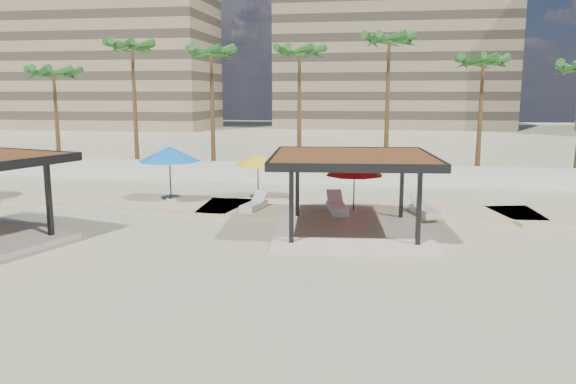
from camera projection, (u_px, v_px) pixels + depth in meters
name	position (u px, v px, depth m)	size (l,w,h in m)	color
ground	(304.00, 248.00, 20.74)	(200.00, 200.00, 0.00)	#CBBB86
promenade	(365.00, 208.00, 27.85)	(44.45, 7.97, 0.24)	#C6B284
boundary_wall	(338.00, 173.00, 36.18)	(56.00, 0.30, 1.20)	silver
building_west	(106.00, 34.00, 91.04)	(34.00, 16.00, 32.40)	#937F60
building_mid	(393.00, 41.00, 93.40)	(38.00, 16.00, 30.40)	#847259
pavilion_central	(352.00, 186.00, 22.69)	(7.04, 7.04, 3.25)	beige
umbrella_b	(258.00, 160.00, 29.93)	(2.99, 2.99, 2.30)	beige
umbrella_c	(354.00, 168.00, 25.74)	(3.54, 3.54, 2.42)	beige
umbrella_f	(169.00, 154.00, 28.57)	(3.82, 3.82, 2.83)	beige
lounger_a	(254.00, 205.00, 26.89)	(1.02, 2.07, 0.75)	white
lounger_b	(337.00, 207.00, 26.24)	(1.26, 2.45, 0.89)	white
lounger_c	(424.00, 211.00, 25.59)	(1.34, 2.22, 0.80)	white
palm_a	(54.00, 76.00, 40.77)	(3.00, 3.00, 7.98)	brown
palm_b	(132.00, 51.00, 39.88)	(3.00, 3.00, 9.82)	brown
palm_c	(211.00, 57.00, 38.40)	(3.00, 3.00, 9.27)	brown
palm_d	(299.00, 57.00, 38.19)	(3.00, 3.00, 9.30)	brown
palm_e	(389.00, 45.00, 36.62)	(3.00, 3.00, 9.97)	brown
palm_f	(483.00, 66.00, 36.06)	(3.00, 3.00, 8.55)	brown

